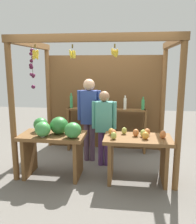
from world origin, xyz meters
TOP-DOWN VIEW (x-y plane):
  - ground_plane at (0.00, 0.00)m, footprint 12.00×12.00m
  - market_stall at (-0.01, 0.41)m, footprint 2.81×1.94m
  - fruit_counter_left at (-0.71, -0.70)m, footprint 1.13×0.66m
  - fruit_counter_right at (0.73, -0.68)m, footprint 1.13×0.64m
  - bottle_shelf_unit at (0.08, 0.69)m, footprint 1.80×0.22m
  - vendor_man at (-0.22, 0.09)m, footprint 0.48×0.23m
  - vendor_woman at (0.11, -0.11)m, footprint 0.48×0.20m

SIDE VIEW (x-z plane):
  - ground_plane at x=0.00m, z-range 0.00..0.00m
  - fruit_counter_right at x=0.73m, z-range 0.12..1.03m
  - fruit_counter_left at x=-0.71m, z-range 0.18..1.26m
  - bottle_shelf_unit at x=0.08m, z-range 0.10..1.44m
  - vendor_woman at x=0.11m, z-range 0.14..1.62m
  - vendor_man at x=-0.22m, z-range 0.18..1.88m
  - market_stall at x=-0.01m, z-range 0.20..2.63m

